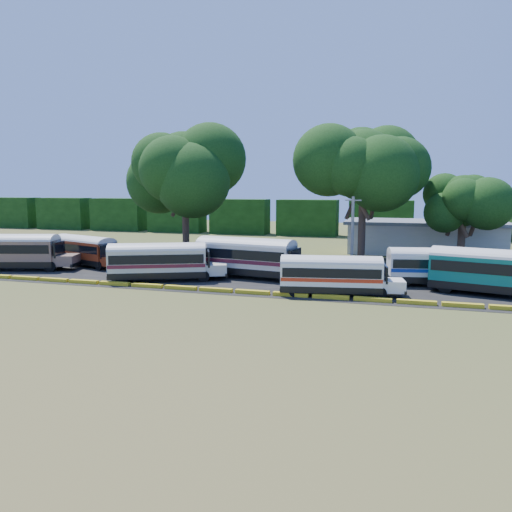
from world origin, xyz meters
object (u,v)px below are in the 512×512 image
(bus_red, at_px, (86,249))
(bus_cream_west, at_px, (160,259))
(tree_west, at_px, (185,167))
(bus_beige, at_px, (14,249))
(bus_white_red, at_px, (334,273))
(bus_teal, at_px, (496,269))

(bus_red, bearing_deg, bus_cream_west, -5.58)
(bus_cream_west, relative_size, tree_west, 0.71)
(bus_beige, distance_m, tree_west, 20.23)
(bus_white_red, xyz_separation_m, tree_west, (-19.62, 16.60, 8.70))
(tree_west, bearing_deg, bus_beige, -131.14)
(bus_beige, height_order, bus_cream_west, bus_beige)
(bus_red, height_order, bus_white_red, bus_red)
(bus_red, relative_size, bus_teal, 0.88)
(bus_red, distance_m, tree_west, 14.68)
(bus_white_red, bearing_deg, bus_teal, 6.74)
(bus_cream_west, bearing_deg, bus_beige, 152.47)
(bus_teal, height_order, tree_west, tree_west)
(bus_beige, bearing_deg, bus_red, 23.43)
(bus_beige, bearing_deg, bus_cream_west, -19.86)
(bus_white_red, distance_m, bus_teal, 12.20)
(bus_beige, distance_m, bus_teal, 43.45)
(bus_cream_west, bearing_deg, bus_white_red, -29.59)
(bus_beige, xyz_separation_m, bus_cream_west, (16.45, -1.13, -0.16))
(tree_west, bearing_deg, bus_white_red, -40.24)
(bus_cream_west, xyz_separation_m, tree_west, (-4.33, 15.00, 8.53))
(bus_beige, relative_size, bus_white_red, 1.18)
(bus_teal, bearing_deg, bus_beige, -164.60)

